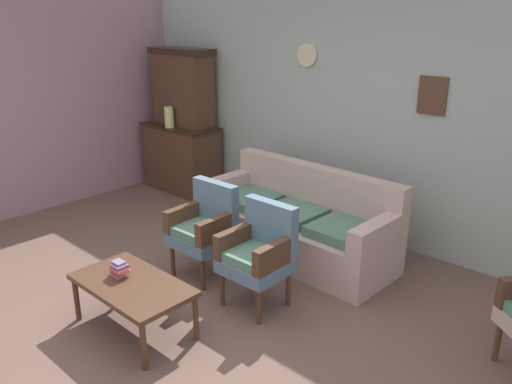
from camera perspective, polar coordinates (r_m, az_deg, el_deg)
The scene contains 10 objects.
ground_plane at distance 4.35m, azimuth -9.99°, elevation -14.22°, with size 7.68×7.68×0.00m, color brown.
wall_back_with_decor at distance 5.69m, azimuth 10.75°, elevation 8.59°, with size 6.40×0.09×2.70m.
side_cabinet at distance 7.25m, azimuth -8.37°, elevation 3.83°, with size 1.16×0.55×0.93m.
cabinet_upper_hutch at distance 7.10m, azimuth -8.25°, elevation 11.63°, with size 0.99×0.38×1.03m.
vase_on_cabinet at distance 7.01m, azimuth -9.75°, elevation 8.30°, with size 0.13×0.13×0.28m, color #C4C078.
floral_couch at distance 5.28m, azimuth 4.71°, elevation -3.65°, with size 2.12×0.86×0.90m.
armchair_by_doorway at distance 4.81m, azimuth -5.79°, elevation -3.80°, with size 0.53×0.50×0.90m.
armchair_near_couch_end at distance 4.30m, azimuth 0.34°, elevation -6.63°, with size 0.52×0.50×0.90m.
coffee_table at distance 4.12m, azimuth -13.73°, elevation -10.40°, with size 1.00×0.56×0.42m.
book_stack_on_table at distance 4.19m, azimuth -15.14°, elevation -8.34°, with size 0.17×0.12×0.12m.
Camera 1 is at (2.95, -2.13, 2.38)m, focal length 35.57 mm.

